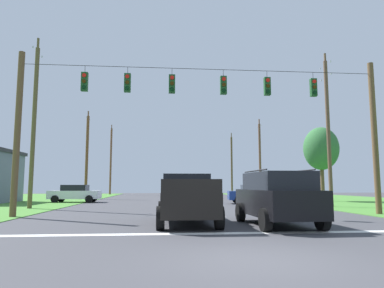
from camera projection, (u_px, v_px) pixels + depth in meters
ground_plane at (256, 260)px, 7.07m from camera, size 120.00×120.00×0.00m
stop_bar_stripe at (222, 233)px, 11.00m from camera, size 15.83×0.45×0.01m
lane_dash_0 at (200, 216)px, 16.94m from camera, size 2.50×0.15×0.01m
lane_dash_1 at (190, 208)px, 22.96m from camera, size 2.50×0.15×0.01m
lane_dash_2 at (182, 202)px, 31.44m from camera, size 2.50×0.15×0.01m
overhead_signal_span at (203, 122)px, 17.81m from camera, size 18.47×0.31×8.07m
pickup_truck at (187, 199)px, 13.87m from camera, size 2.33×5.42×1.95m
suv_black at (277, 197)px, 13.16m from camera, size 2.31×4.85×2.05m
distant_car_crossing_white at (75, 193)px, 30.62m from camera, size 4.33×2.09×1.52m
distant_car_oncoming at (255, 194)px, 28.43m from camera, size 4.45×2.35×1.52m
utility_pole_mid_right at (328, 128)px, 24.75m from camera, size 0.27×1.66×10.98m
utility_pole_far_right at (260, 159)px, 41.82m from camera, size 0.28×1.68×9.42m
utility_pole_near_left at (232, 165)px, 57.39m from camera, size 0.31×1.86×10.06m
utility_pole_far_left at (34, 123)px, 22.94m from camera, size 0.28×1.82×11.33m
utility_pole_distant_right at (87, 156)px, 39.18m from camera, size 0.32×1.62×9.84m
utility_pole_distant_left at (111, 160)px, 56.23m from camera, size 0.31×1.67×11.21m
tree_roadside_far_right at (321, 149)px, 32.98m from camera, size 3.24×3.24×6.93m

